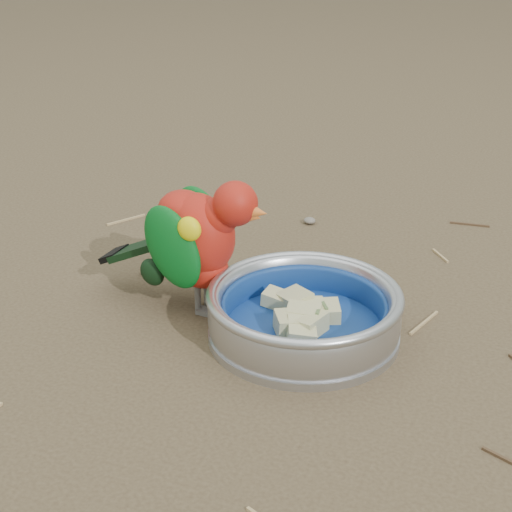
% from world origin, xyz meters
% --- Properties ---
extents(ground, '(60.00, 60.00, 0.00)m').
position_xyz_m(ground, '(0.00, 0.00, 0.00)').
color(ground, brown).
extents(food_bowl, '(0.22, 0.22, 0.02)m').
position_xyz_m(food_bowl, '(-0.01, -0.02, 0.01)').
color(food_bowl, '#B2B2BA').
rests_on(food_bowl, ground).
extents(bowl_wall, '(0.22, 0.22, 0.04)m').
position_xyz_m(bowl_wall, '(-0.01, -0.02, 0.04)').
color(bowl_wall, '#B2B2BA').
rests_on(bowl_wall, food_bowl).
extents(fruit_wedges, '(0.13, 0.13, 0.03)m').
position_xyz_m(fruit_wedges, '(-0.01, -0.02, 0.03)').
color(fruit_wedges, '#C3BD83').
rests_on(fruit_wedges, food_bowl).
extents(lory_parrot, '(0.21, 0.11, 0.17)m').
position_xyz_m(lory_parrot, '(-0.16, -0.00, 0.08)').
color(lory_parrot, '#AE1C11').
rests_on(lory_parrot, ground).
extents(ground_debris, '(0.90, 0.80, 0.01)m').
position_xyz_m(ground_debris, '(0.04, 0.03, 0.00)').
color(ground_debris, tan).
rests_on(ground_debris, ground).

